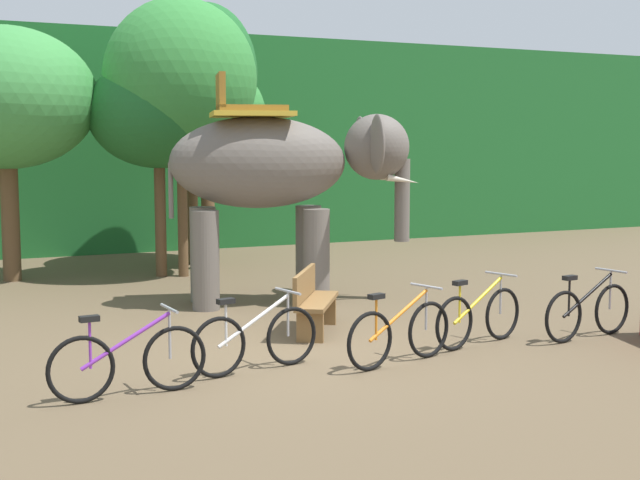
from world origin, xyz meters
name	(u,v)px	position (x,y,z in m)	size (l,w,h in m)	color
ground_plane	(301,350)	(0.00, 0.00, 0.00)	(80.00, 80.00, 0.00)	brown
foliage_hedge	(92,142)	(0.00, 14.06, 2.71)	(36.00, 6.00, 5.42)	#1E6028
tree_far_left	(6,99)	(-2.76, 7.70, 3.51)	(3.45, 3.45, 4.89)	brown
tree_center	(158,113)	(0.03, 7.06, 3.25)	(2.78, 2.78, 4.37)	brown
tree_center_right	(180,79)	(0.43, 6.86, 3.92)	(3.01, 3.01, 5.50)	brown
tree_center_left	(191,111)	(1.16, 8.62, 3.36)	(3.25, 3.25, 4.55)	brown
tree_right	(206,76)	(1.20, 7.64, 4.06)	(2.14, 2.14, 5.57)	brown
elephant	(279,171)	(1.04, 3.27, 2.20)	(4.24, 2.53, 3.78)	#665E56
bike_purple	(128,361)	(-2.48, -1.16, 0.39)	(1.71, 0.52, 0.92)	black
bike_white	(256,339)	(-0.90, -0.74, 0.39)	(1.69, 0.53, 0.92)	black
bike_orange	(400,333)	(0.80, -1.16, 0.39)	(1.66, 0.62, 0.92)	black
bike_yellow	(479,316)	(2.26, -0.71, 0.39)	(1.66, 0.64, 0.92)	black
bike_black	(588,311)	(3.84, -1.02, 0.39)	(1.70, 0.52, 0.92)	black
wooden_bench	(313,299)	(0.58, 0.90, 0.48)	(1.18, 1.47, 0.89)	brown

